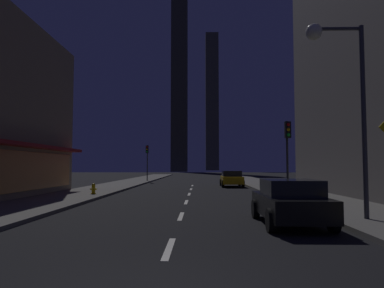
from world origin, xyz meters
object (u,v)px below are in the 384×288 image
Objects in this scene: car_parked_near at (290,202)px; traffic_light_near_right at (288,142)px; traffic_light_far_left at (147,155)px; car_parked_far at (232,179)px; fire_hydrant_far_left at (93,189)px; street_lamp_right at (338,72)px.

traffic_light_near_right reaches higher than car_parked_near.
car_parked_far is at bearing -45.86° from traffic_light_far_left.
street_lamp_right is at bearing -41.98° from fire_hydrant_far_left.
street_lamp_right is at bearing -90.92° from traffic_light_near_right.
fire_hydrant_far_left is 12.02m from traffic_light_near_right.
traffic_light_far_left reaches higher than fire_hydrant_far_left.
car_parked_far is at bearing 90.00° from car_parked_near.
traffic_light_near_right and traffic_light_far_left have the same top height.
fire_hydrant_far_left is (-9.50, 10.51, -0.29)m from car_parked_near.
traffic_light_near_right reaches higher than car_parked_far.
traffic_light_far_left is (-9.10, 9.38, 2.45)m from car_parked_far.
traffic_light_near_right is 0.64× the size of street_lamp_right.
car_parked_near is 14.17m from fire_hydrant_far_left.
street_lamp_right is (1.78, -20.61, 4.33)m from car_parked_far.
street_lamp_right is at bearing -85.07° from car_parked_far.
fire_hydrant_far_left is (-9.50, -10.47, -0.29)m from car_parked_far.
car_parked_near is 1.00× the size of car_parked_far.
traffic_light_far_left is (0.40, 19.84, 2.74)m from fire_hydrant_far_left.
street_lamp_right is (11.28, -10.15, 4.61)m from fire_hydrant_far_left.
car_parked_far is 13.46m from traffic_light_near_right.
car_parked_far reaches higher than fire_hydrant_far_left.
traffic_light_near_right is (11.40, -2.63, 2.74)m from fire_hydrant_far_left.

